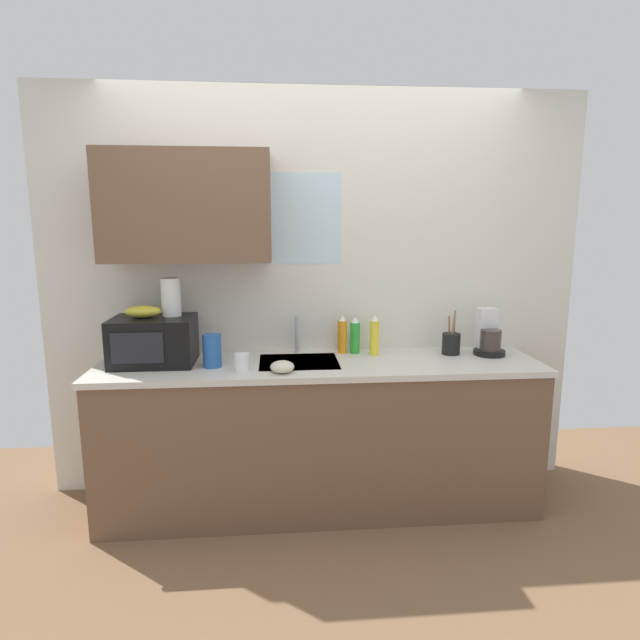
% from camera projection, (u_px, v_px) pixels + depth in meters
% --- Properties ---
extents(kitchen_wall_assembly, '(3.35, 0.42, 2.50)m').
position_uv_depth(kitchen_wall_assembly, '(294.00, 279.00, 3.27)').
color(kitchen_wall_assembly, silver).
rests_on(kitchen_wall_assembly, ground).
extents(counter_unit, '(2.58, 0.63, 0.90)m').
position_uv_depth(counter_unit, '(320.00, 433.00, 3.14)').
color(counter_unit, brown).
rests_on(counter_unit, ground).
extents(sink_faucet, '(0.03, 0.03, 0.23)m').
position_uv_depth(sink_faucet, '(297.00, 334.00, 3.26)').
color(sink_faucet, '#B2B5BA').
rests_on(sink_faucet, counter_unit).
extents(microwave, '(0.46, 0.35, 0.27)m').
position_uv_depth(microwave, '(154.00, 341.00, 3.00)').
color(microwave, black).
rests_on(microwave, counter_unit).
extents(banana_bunch, '(0.20, 0.11, 0.07)m').
position_uv_depth(banana_bunch, '(143.00, 312.00, 2.97)').
color(banana_bunch, gold).
rests_on(banana_bunch, microwave).
extents(paper_towel_roll, '(0.11, 0.11, 0.22)m').
position_uv_depth(paper_towel_roll, '(171.00, 297.00, 3.02)').
color(paper_towel_roll, white).
rests_on(paper_towel_roll, microwave).
extents(coffee_maker, '(0.19, 0.21, 0.28)m').
position_uv_depth(coffee_maker, '(488.00, 337.00, 3.24)').
color(coffee_maker, black).
rests_on(coffee_maker, counter_unit).
extents(dish_soap_bottle_orange, '(0.06, 0.06, 0.24)m').
position_uv_depth(dish_soap_bottle_orange, '(342.00, 335.00, 3.26)').
color(dish_soap_bottle_orange, orange).
rests_on(dish_soap_bottle_orange, counter_unit).
extents(dish_soap_bottle_green, '(0.06, 0.06, 0.23)m').
position_uv_depth(dish_soap_bottle_green, '(355.00, 336.00, 3.26)').
color(dish_soap_bottle_green, green).
rests_on(dish_soap_bottle_green, counter_unit).
extents(dish_soap_bottle_yellow, '(0.06, 0.06, 0.25)m').
position_uv_depth(dish_soap_bottle_yellow, '(374.00, 336.00, 3.21)').
color(dish_soap_bottle_yellow, yellow).
rests_on(dish_soap_bottle_yellow, counter_unit).
extents(cereal_canister, '(0.10, 0.10, 0.19)m').
position_uv_depth(cereal_canister, '(212.00, 351.00, 2.94)').
color(cereal_canister, '#2659A5').
rests_on(cereal_canister, counter_unit).
extents(mug_white, '(0.08, 0.08, 0.09)m').
position_uv_depth(mug_white, '(242.00, 362.00, 2.88)').
color(mug_white, white).
rests_on(mug_white, counter_unit).
extents(utensil_crock, '(0.11, 0.11, 0.27)m').
position_uv_depth(utensil_crock, '(451.00, 343.00, 3.23)').
color(utensil_crock, black).
rests_on(utensil_crock, counter_unit).
extents(small_bowl, '(0.13, 0.13, 0.06)m').
position_uv_depth(small_bowl, '(282.00, 367.00, 2.84)').
color(small_bowl, beige).
rests_on(small_bowl, counter_unit).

